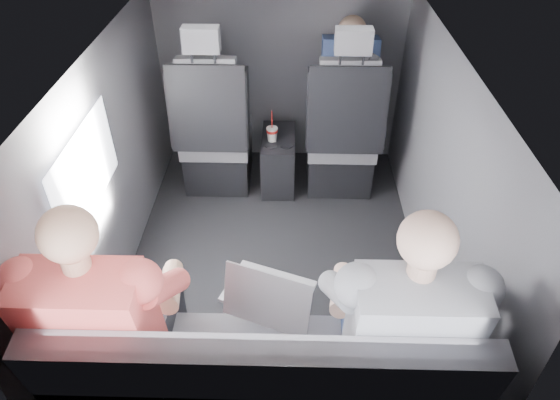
{
  "coord_description": "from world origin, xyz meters",
  "views": [
    {
      "loc": [
        0.09,
        -2.23,
        2.25
      ],
      "look_at": [
        0.04,
        -0.05,
        0.55
      ],
      "focal_mm": 32.0,
      "sensor_mm": 36.0,
      "label": 1
    }
  ],
  "objects_px": {
    "front_seat_left": "(216,139)",
    "laptop_white": "(111,293)",
    "center_console": "(278,160)",
    "passenger_rear_right": "(397,324)",
    "soda_cup": "(272,134)",
    "passenger_rear_left": "(112,318)",
    "front_seat_right": "(341,141)",
    "rear_bench": "(265,391)",
    "passenger_front_right": "(348,80)",
    "laptop_black": "(385,285)",
    "laptop_silver": "(268,294)"
  },
  "relations": [
    {
      "from": "front_seat_left",
      "to": "laptop_white",
      "type": "relative_size",
      "value": 3.52
    },
    {
      "from": "center_console",
      "to": "passenger_rear_right",
      "type": "relative_size",
      "value": 0.37
    },
    {
      "from": "soda_cup",
      "to": "passenger_rear_left",
      "type": "xyz_separation_m",
      "value": [
        -0.57,
        -1.79,
        0.19
      ]
    },
    {
      "from": "front_seat_right",
      "to": "front_seat_left",
      "type": "bearing_deg",
      "value": 180.0
    },
    {
      "from": "rear_bench",
      "to": "soda_cup",
      "type": "distance_m",
      "value": 1.89
    },
    {
      "from": "passenger_rear_left",
      "to": "passenger_front_right",
      "type": "xyz_separation_m",
      "value": [
        1.1,
        2.07,
        0.09
      ]
    },
    {
      "from": "front_seat_left",
      "to": "front_seat_right",
      "type": "xyz_separation_m",
      "value": [
        0.9,
        0.0,
        0.0
      ]
    },
    {
      "from": "laptop_black",
      "to": "passenger_rear_left",
      "type": "relative_size",
      "value": 0.23
    },
    {
      "from": "rear_bench",
      "to": "laptop_white",
      "type": "relative_size",
      "value": 4.45
    },
    {
      "from": "laptop_silver",
      "to": "laptop_black",
      "type": "xyz_separation_m",
      "value": [
        0.51,
        0.07,
        -0.01
      ]
    },
    {
      "from": "front_seat_left",
      "to": "passenger_rear_right",
      "type": "bearing_deg",
      "value": -61.68
    },
    {
      "from": "center_console",
      "to": "front_seat_right",
      "type": "bearing_deg",
      "value": -5.07
    },
    {
      "from": "passenger_rear_right",
      "to": "rear_bench",
      "type": "bearing_deg",
      "value": -169.82
    },
    {
      "from": "front_seat_right",
      "to": "laptop_black",
      "type": "distance_m",
      "value": 1.6
    },
    {
      "from": "front_seat_right",
      "to": "laptop_black",
      "type": "bearing_deg",
      "value": -87.88
    },
    {
      "from": "front_seat_left",
      "to": "passenger_rear_left",
      "type": "xyz_separation_m",
      "value": [
        -0.16,
        -1.81,
        0.25
      ]
    },
    {
      "from": "passenger_front_right",
      "to": "passenger_rear_right",
      "type": "bearing_deg",
      "value": -89.0
    },
    {
      "from": "soda_cup",
      "to": "laptop_silver",
      "type": "bearing_deg",
      "value": -88.38
    },
    {
      "from": "passenger_rear_left",
      "to": "laptop_silver",
      "type": "bearing_deg",
      "value": 14.12
    },
    {
      "from": "laptop_silver",
      "to": "passenger_front_right",
      "type": "relative_size",
      "value": 0.57
    },
    {
      "from": "front_seat_left",
      "to": "passenger_front_right",
      "type": "height_order",
      "value": "front_seat_left"
    },
    {
      "from": "laptop_black",
      "to": "laptop_silver",
      "type": "bearing_deg",
      "value": -172.0
    },
    {
      "from": "front_seat_left",
      "to": "laptop_black",
      "type": "bearing_deg",
      "value": -58.79
    },
    {
      "from": "front_seat_left",
      "to": "laptop_silver",
      "type": "relative_size",
      "value": 2.88
    },
    {
      "from": "front_seat_left",
      "to": "passenger_front_right",
      "type": "distance_m",
      "value": 1.03
    },
    {
      "from": "laptop_white",
      "to": "passenger_rear_left",
      "type": "distance_m",
      "value": 0.15
    },
    {
      "from": "laptop_silver",
      "to": "laptop_black",
      "type": "distance_m",
      "value": 0.51
    },
    {
      "from": "passenger_front_right",
      "to": "front_seat_left",
      "type": "bearing_deg",
      "value": -164.63
    },
    {
      "from": "front_seat_right",
      "to": "passenger_front_right",
      "type": "bearing_deg",
      "value": 81.59
    },
    {
      "from": "laptop_black",
      "to": "passenger_front_right",
      "type": "distance_m",
      "value": 1.84
    },
    {
      "from": "laptop_silver",
      "to": "passenger_rear_left",
      "type": "height_order",
      "value": "passenger_rear_left"
    },
    {
      "from": "front_seat_left",
      "to": "center_console",
      "type": "distance_m",
      "value": 0.49
    },
    {
      "from": "front_seat_right",
      "to": "laptop_white",
      "type": "height_order",
      "value": "front_seat_right"
    },
    {
      "from": "laptop_white",
      "to": "passenger_rear_right",
      "type": "xyz_separation_m",
      "value": [
        1.19,
        -0.14,
        0.02
      ]
    },
    {
      "from": "passenger_rear_right",
      "to": "passenger_front_right",
      "type": "height_order",
      "value": "passenger_rear_right"
    },
    {
      "from": "center_console",
      "to": "laptop_black",
      "type": "bearing_deg",
      "value": -72.59
    },
    {
      "from": "center_console",
      "to": "laptop_white",
      "type": "distance_m",
      "value": 1.88
    },
    {
      "from": "rear_bench",
      "to": "laptop_black",
      "type": "relative_size",
      "value": 5.34
    },
    {
      "from": "soda_cup",
      "to": "laptop_silver",
      "type": "height_order",
      "value": "laptop_silver"
    },
    {
      "from": "front_seat_right",
      "to": "laptop_white",
      "type": "distance_m",
      "value": 2.02
    },
    {
      "from": "center_console",
      "to": "rear_bench",
      "type": "relative_size",
      "value": 0.3
    },
    {
      "from": "front_seat_right",
      "to": "laptop_black",
      "type": "height_order",
      "value": "front_seat_right"
    },
    {
      "from": "center_console",
      "to": "passenger_rear_right",
      "type": "bearing_deg",
      "value": -74.16
    },
    {
      "from": "soda_cup",
      "to": "passenger_rear_right",
      "type": "bearing_deg",
      "value": -72.38
    },
    {
      "from": "rear_bench",
      "to": "laptop_black",
      "type": "xyz_separation_m",
      "value": [
        0.51,
        0.32,
        0.32
      ]
    },
    {
      "from": "soda_cup",
      "to": "laptop_white",
      "type": "distance_m",
      "value": 1.76
    },
    {
      "from": "center_console",
      "to": "rear_bench",
      "type": "xyz_separation_m",
      "value": [
        -0.0,
        -1.94,
        0.11
      ]
    },
    {
      "from": "passenger_front_right",
      "to": "soda_cup",
      "type": "bearing_deg",
      "value": -152.17
    },
    {
      "from": "laptop_silver",
      "to": "passenger_rear_left",
      "type": "distance_m",
      "value": 0.63
    },
    {
      "from": "rear_bench",
      "to": "passenger_front_right",
      "type": "relative_size",
      "value": 2.09
    }
  ]
}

